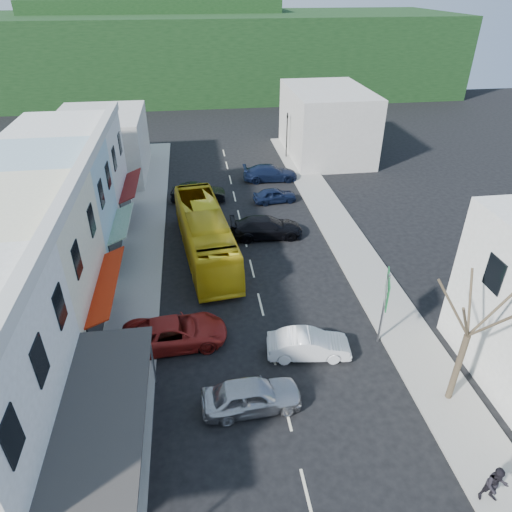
{
  "coord_description": "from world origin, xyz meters",
  "views": [
    {
      "loc": [
        -3.32,
        -17.64,
        16.82
      ],
      "look_at": [
        0.0,
        6.0,
        2.2
      ],
      "focal_mm": 32.0,
      "sensor_mm": 36.0,
      "label": 1
    }
  ],
  "objects_px": {
    "bus": "(205,236)",
    "pedestrian_right": "(496,486)",
    "street_tree": "(468,336)",
    "car_white": "(309,345)",
    "direction_sign": "(383,310)",
    "car_red": "(175,333)",
    "pedestrian_left": "(112,350)",
    "traffic_signal": "(287,136)",
    "car_silver": "(252,397)"
  },
  "relations": [
    {
      "from": "bus",
      "to": "car_red",
      "type": "height_order",
      "value": "bus"
    },
    {
      "from": "bus",
      "to": "car_white",
      "type": "distance_m",
      "value": 11.86
    },
    {
      "from": "direction_sign",
      "to": "traffic_signal",
      "type": "height_order",
      "value": "traffic_signal"
    },
    {
      "from": "bus",
      "to": "street_tree",
      "type": "height_order",
      "value": "street_tree"
    },
    {
      "from": "car_white",
      "to": "direction_sign",
      "type": "bearing_deg",
      "value": -76.13
    },
    {
      "from": "car_white",
      "to": "direction_sign",
      "type": "height_order",
      "value": "direction_sign"
    },
    {
      "from": "bus",
      "to": "pedestrian_right",
      "type": "bearing_deg",
      "value": -70.28
    },
    {
      "from": "car_silver",
      "to": "traffic_signal",
      "type": "height_order",
      "value": "traffic_signal"
    },
    {
      "from": "car_silver",
      "to": "car_red",
      "type": "distance_m",
      "value": 5.92
    },
    {
      "from": "street_tree",
      "to": "car_silver",
      "type": "bearing_deg",
      "value": 175.04
    },
    {
      "from": "pedestrian_left",
      "to": "bus",
      "type": "bearing_deg",
      "value": -34.91
    },
    {
      "from": "bus",
      "to": "pedestrian_right",
      "type": "height_order",
      "value": "bus"
    },
    {
      "from": "direction_sign",
      "to": "street_tree",
      "type": "height_order",
      "value": "street_tree"
    },
    {
      "from": "traffic_signal",
      "to": "car_silver",
      "type": "bearing_deg",
      "value": 75.88
    },
    {
      "from": "car_white",
      "to": "car_red",
      "type": "height_order",
      "value": "same"
    },
    {
      "from": "car_red",
      "to": "pedestrian_right",
      "type": "height_order",
      "value": "pedestrian_right"
    },
    {
      "from": "car_white",
      "to": "pedestrian_right",
      "type": "bearing_deg",
      "value": -143.53
    },
    {
      "from": "traffic_signal",
      "to": "street_tree",
      "type": "bearing_deg",
      "value": 91.42
    },
    {
      "from": "direction_sign",
      "to": "pedestrian_left",
      "type": "bearing_deg",
      "value": -160.33
    },
    {
      "from": "bus",
      "to": "traffic_signal",
      "type": "relative_size",
      "value": 2.4
    },
    {
      "from": "pedestrian_right",
      "to": "car_white",
      "type": "bearing_deg",
      "value": 132.23
    },
    {
      "from": "pedestrian_left",
      "to": "car_silver",
      "type": "bearing_deg",
      "value": -127.55
    },
    {
      "from": "street_tree",
      "to": "pedestrian_left",
      "type": "bearing_deg",
      "value": 164.14
    },
    {
      "from": "car_white",
      "to": "pedestrian_right",
      "type": "relative_size",
      "value": 2.59
    },
    {
      "from": "pedestrian_right",
      "to": "pedestrian_left",
      "type": "bearing_deg",
      "value": 160.36
    },
    {
      "from": "pedestrian_left",
      "to": "direction_sign",
      "type": "height_order",
      "value": "direction_sign"
    },
    {
      "from": "car_silver",
      "to": "pedestrian_left",
      "type": "bearing_deg",
      "value": 57.68
    },
    {
      "from": "car_silver",
      "to": "pedestrian_left",
      "type": "distance_m",
      "value": 7.47
    },
    {
      "from": "street_tree",
      "to": "pedestrian_right",
      "type": "bearing_deg",
      "value": -100.54
    },
    {
      "from": "car_white",
      "to": "pedestrian_left",
      "type": "height_order",
      "value": "pedestrian_left"
    },
    {
      "from": "pedestrian_left",
      "to": "pedestrian_right",
      "type": "bearing_deg",
      "value": -130.38
    },
    {
      "from": "bus",
      "to": "car_white",
      "type": "relative_size",
      "value": 2.64
    },
    {
      "from": "pedestrian_right",
      "to": "direction_sign",
      "type": "xyz_separation_m",
      "value": [
        -0.9,
        9.06,
        1.16
      ]
    },
    {
      "from": "pedestrian_right",
      "to": "street_tree",
      "type": "bearing_deg",
      "value": 91.95
    },
    {
      "from": "car_silver",
      "to": "direction_sign",
      "type": "bearing_deg",
      "value": -67.83
    },
    {
      "from": "pedestrian_right",
      "to": "street_tree",
      "type": "xyz_separation_m",
      "value": [
        0.9,
        4.82,
        2.88
      ]
    },
    {
      "from": "bus",
      "to": "pedestrian_left",
      "type": "relative_size",
      "value": 6.82
    },
    {
      "from": "car_red",
      "to": "street_tree",
      "type": "height_order",
      "value": "street_tree"
    },
    {
      "from": "car_silver",
      "to": "street_tree",
      "type": "height_order",
      "value": "street_tree"
    },
    {
      "from": "traffic_signal",
      "to": "car_white",
      "type": "bearing_deg",
      "value": 80.67
    },
    {
      "from": "car_red",
      "to": "pedestrian_left",
      "type": "relative_size",
      "value": 2.71
    },
    {
      "from": "car_white",
      "to": "direction_sign",
      "type": "relative_size",
      "value": 1.02
    },
    {
      "from": "direction_sign",
      "to": "pedestrian_right",
      "type": "bearing_deg",
      "value": -63.85
    },
    {
      "from": "pedestrian_right",
      "to": "direction_sign",
      "type": "height_order",
      "value": "direction_sign"
    },
    {
      "from": "pedestrian_left",
      "to": "car_red",
      "type": "bearing_deg",
      "value": -77.67
    },
    {
      "from": "pedestrian_right",
      "to": "street_tree",
      "type": "relative_size",
      "value": 0.22
    },
    {
      "from": "car_white",
      "to": "street_tree",
      "type": "relative_size",
      "value": 0.57
    },
    {
      "from": "pedestrian_right",
      "to": "traffic_signal",
      "type": "bearing_deg",
      "value": 102.63
    },
    {
      "from": "direction_sign",
      "to": "street_tree",
      "type": "bearing_deg",
      "value": -46.61
    },
    {
      "from": "pedestrian_left",
      "to": "direction_sign",
      "type": "bearing_deg",
      "value": -99.08
    }
  ]
}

